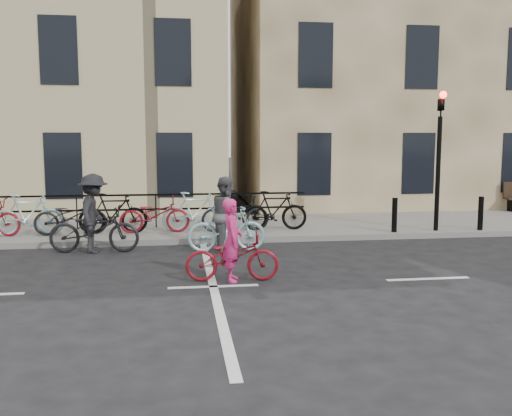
{
  "coord_description": "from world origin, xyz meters",
  "views": [
    {
      "loc": [
        -0.59,
        -9.83,
        2.66
      ],
      "look_at": [
        1.08,
        2.29,
        1.1
      ],
      "focal_mm": 40.0,
      "sensor_mm": 36.0,
      "label": 1
    }
  ],
  "objects": [
    {
      "name": "cyclist_pink",
      "position": [
        0.37,
        0.38,
        0.53
      ],
      "size": [
        1.75,
        0.71,
        1.52
      ],
      "rotation": [
        0.0,
        0.0,
        1.5
      ],
      "color": "maroon",
      "rests_on": "ground"
    },
    {
      "name": "ground",
      "position": [
        0.0,
        0.0,
        0.0
      ],
      "size": [
        120.0,
        120.0,
        0.0
      ],
      "primitive_type": "plane",
      "color": "black",
      "rests_on": "ground"
    },
    {
      "name": "parked_bikes",
      "position": [
        -2.82,
        5.04,
        0.65
      ],
      "size": [
        11.45,
        1.23,
        1.05
      ],
      "color": "black",
      "rests_on": "sidewalk"
    },
    {
      "name": "sidewalk",
      "position": [
        -4.0,
        6.0,
        0.07
      ],
      "size": [
        46.0,
        4.0,
        0.15
      ],
      "primitive_type": "cube",
      "color": "slate",
      "rests_on": "ground"
    },
    {
      "name": "bollard_east",
      "position": [
        5.0,
        4.25,
        0.6
      ],
      "size": [
        0.14,
        0.14,
        0.9
      ],
      "primitive_type": "cylinder",
      "color": "black",
      "rests_on": "sidewalk"
    },
    {
      "name": "traffic_light",
      "position": [
        6.2,
        4.34,
        2.45
      ],
      "size": [
        0.18,
        0.3,
        3.9
      ],
      "color": "black",
      "rests_on": "sidewalk"
    },
    {
      "name": "cyclist_dark",
      "position": [
        -2.5,
        3.37,
        0.71
      ],
      "size": [
        2.08,
        1.21,
        1.81
      ],
      "rotation": [
        0.0,
        0.0,
        1.49
      ],
      "color": "black",
      "rests_on": "ground"
    },
    {
      "name": "bollard_west",
      "position": [
        7.4,
        4.25,
        0.6
      ],
      "size": [
        0.14,
        0.14,
        0.9
      ],
      "primitive_type": "cylinder",
      "color": "black",
      "rests_on": "sidewalk"
    },
    {
      "name": "cyclist_grey",
      "position": [
        0.5,
        3.05,
        0.7
      ],
      "size": [
        1.81,
        0.86,
        1.74
      ],
      "rotation": [
        0.0,
        0.0,
        1.59
      ],
      "color": "#9CC8CC",
      "rests_on": "ground"
    },
    {
      "name": "building_east",
      "position": [
        9.0,
        13.0,
        6.15
      ],
      "size": [
        14.0,
        10.0,
        12.0
      ],
      "primitive_type": "cube",
      "color": "#8E7955",
      "rests_on": "sidewalk"
    }
  ]
}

